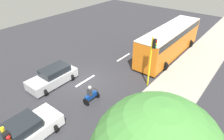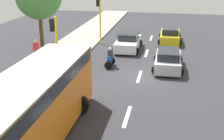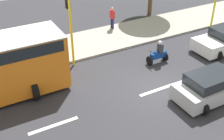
# 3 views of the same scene
# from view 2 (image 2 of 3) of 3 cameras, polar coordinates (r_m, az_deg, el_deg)

# --- Properties ---
(ground_plane) EXTENTS (40.00, 60.00, 0.10)m
(ground_plane) POSITION_cam_2_polar(r_m,az_deg,el_deg) (21.29, 5.14, -1.36)
(ground_plane) COLOR #2D2D33
(sidewalk) EXTENTS (4.00, 60.00, 0.15)m
(sidewalk) POSITION_cam_2_polar(r_m,az_deg,el_deg) (22.95, -12.50, 0.11)
(sidewalk) COLOR #9E998E
(sidewalk) RESTS_ON ground
(lane_stripe_far_north) EXTENTS (0.20, 2.40, 0.01)m
(lane_stripe_far_north) POSITION_cam_2_polar(r_m,az_deg,el_deg) (32.76, 7.35, 5.97)
(lane_stripe_far_north) COLOR white
(lane_stripe_far_north) RESTS_ON ground
(lane_stripe_north) EXTENTS (0.20, 2.40, 0.01)m
(lane_stripe_north) POSITION_cam_2_polar(r_m,az_deg,el_deg) (26.96, 6.48, 3.14)
(lane_stripe_north) COLOR white
(lane_stripe_north) RESTS_ON ground
(lane_stripe_mid) EXTENTS (0.20, 2.40, 0.01)m
(lane_stripe_mid) POSITION_cam_2_polar(r_m,az_deg,el_deg) (21.27, 5.15, -1.22)
(lane_stripe_mid) COLOR white
(lane_stripe_mid) RESTS_ON ground
(lane_stripe_south) EXTENTS (0.20, 2.40, 0.01)m
(lane_stripe_south) POSITION_cam_2_polar(r_m,az_deg,el_deg) (15.81, 2.85, -8.66)
(lane_stripe_south) COLOR white
(lane_stripe_south) RESTS_ON ground
(car_white) EXTENTS (2.36, 4.53, 1.52)m
(car_white) POSITION_cam_2_polar(r_m,az_deg,el_deg) (27.90, 3.04, 5.29)
(car_white) COLOR white
(car_white) RESTS_ON ground
(car_yellow_cab) EXTENTS (2.25, 4.57, 1.52)m
(car_yellow_cab) POSITION_cam_2_polar(r_m,az_deg,el_deg) (31.09, 10.79, 6.41)
(car_yellow_cab) COLOR yellow
(car_yellow_cab) RESTS_ON ground
(car_silver) EXTENTS (2.25, 4.35, 1.52)m
(car_silver) POSITION_cam_2_polar(r_m,az_deg,el_deg) (22.88, 10.45, 1.87)
(car_silver) COLOR #B7B7BC
(car_silver) RESTS_ON ground
(city_bus) EXTENTS (3.20, 11.00, 3.16)m
(city_bus) POSITION_cam_2_polar(r_m,az_deg,el_deg) (12.84, -15.56, -7.13)
(city_bus) COLOR orange
(city_bus) RESTS_ON ground
(motorcycle) EXTENTS (0.60, 1.30, 1.53)m
(motorcycle) POSITION_cam_2_polar(r_m,az_deg,el_deg) (23.04, -0.37, 2.14)
(motorcycle) COLOR black
(motorcycle) RESTS_ON ground
(pedestrian_near_signal) EXTENTS (0.40, 0.24, 1.69)m
(pedestrian_near_signal) POSITION_cam_2_polar(r_m,az_deg,el_deg) (24.74, -14.02, 3.76)
(pedestrian_near_signal) COLOR #1E1E4C
(pedestrian_near_signal) RESTS_ON sidewalk
(traffic_light_corner) EXTENTS (0.49, 0.24, 4.50)m
(traffic_light_corner) POSITION_cam_2_polar(r_m,az_deg,el_deg) (29.61, -2.41, 10.48)
(traffic_light_corner) COLOR yellow
(traffic_light_corner) RESTS_ON ground
(traffic_light_midblock) EXTENTS (0.49, 0.24, 4.50)m
(traffic_light_midblock) POSITION_cam_2_polar(r_m,az_deg,el_deg) (18.68, -10.58, 5.04)
(traffic_light_midblock) COLOR yellow
(traffic_light_midblock) RESTS_ON ground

